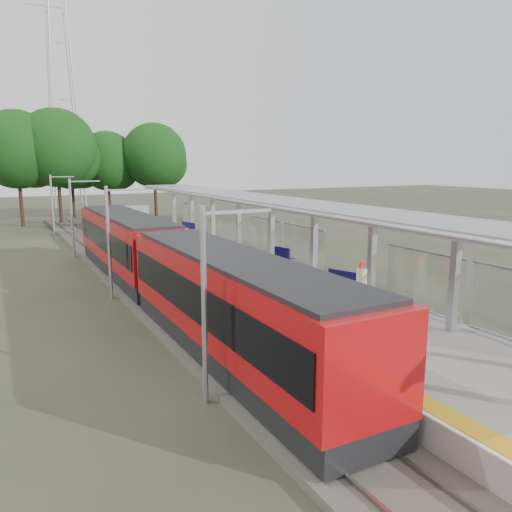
% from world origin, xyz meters
% --- Properties ---
extents(trackbed, '(3.00, 70.00, 0.24)m').
position_xyz_m(trackbed, '(-4.50, 20.00, 0.12)').
color(trackbed, '#59544C').
rests_on(trackbed, ground).
extents(platform, '(6.00, 50.00, 1.00)m').
position_xyz_m(platform, '(0.00, 20.00, 0.50)').
color(platform, gray).
rests_on(platform, ground).
extents(tactile_strip, '(0.60, 50.00, 0.02)m').
position_xyz_m(tactile_strip, '(-2.55, 20.00, 1.01)').
color(tactile_strip, gold).
rests_on(tactile_strip, platform).
extents(end_fence, '(6.00, 0.10, 1.20)m').
position_xyz_m(end_fence, '(0.00, 44.95, 1.60)').
color(end_fence, '#9EA0A5').
rests_on(end_fence, platform).
extents(train, '(2.74, 27.60, 3.62)m').
position_xyz_m(train, '(-4.50, 16.01, 2.05)').
color(train, black).
rests_on(train, ground).
extents(canopy, '(3.27, 38.00, 3.66)m').
position_xyz_m(canopy, '(1.61, 16.19, 4.20)').
color(canopy, '#9EA0A5').
rests_on(canopy, platform).
extents(pylon, '(8.00, 4.00, 38.00)m').
position_xyz_m(pylon, '(-1.00, 73.00, 19.00)').
color(pylon, '#9EA0A5').
rests_on(pylon, ground).
extents(tree_cluster, '(21.76, 12.96, 11.92)m').
position_xyz_m(tree_cluster, '(-2.40, 52.44, 7.36)').
color(tree_cluster, '#382316').
rests_on(tree_cluster, ground).
extents(catenary_masts, '(2.08, 48.16, 5.40)m').
position_xyz_m(catenary_masts, '(-6.22, 19.00, 2.91)').
color(catenary_masts, '#9EA0A5').
rests_on(catenary_masts, ground).
extents(bench_near, '(1.03, 1.67, 1.09)m').
position_xyz_m(bench_near, '(1.67, 11.06, 1.58)').
color(bench_near, '#110F4B').
rests_on(bench_near, platform).
extents(bench_mid, '(0.73, 1.51, 0.99)m').
position_xyz_m(bench_mid, '(2.61, 17.93, 1.52)').
color(bench_mid, '#110F4B').
rests_on(bench_mid, platform).
extents(bench_far, '(0.89, 1.67, 1.09)m').
position_xyz_m(bench_far, '(1.90, 30.13, 1.57)').
color(bench_far, '#110F4B').
rests_on(bench_far, platform).
extents(info_pillar_near, '(0.40, 0.40, 1.78)m').
position_xyz_m(info_pillar_near, '(1.16, 9.56, 1.77)').
color(info_pillar_near, beige).
rests_on(info_pillar_near, platform).
extents(info_pillar_far, '(0.38, 0.38, 1.71)m').
position_xyz_m(info_pillar_far, '(1.56, 26.73, 1.74)').
color(info_pillar_far, beige).
rests_on(info_pillar_far, platform).
extents(litter_bin, '(0.54, 0.54, 0.96)m').
position_xyz_m(litter_bin, '(1.30, 9.76, 1.48)').
color(litter_bin, '#9EA0A5').
rests_on(litter_bin, platform).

